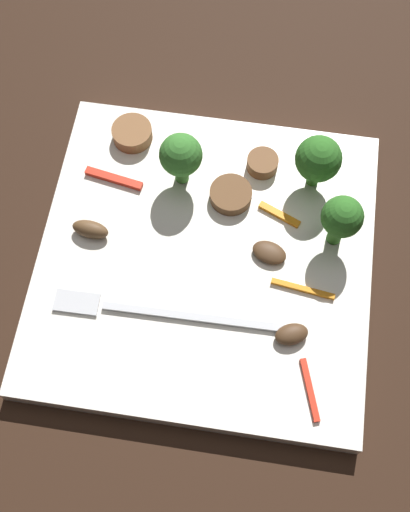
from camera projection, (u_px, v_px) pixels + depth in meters
ground_plane at (205, 264)px, 0.55m from camera, size 1.40×1.40×0.00m
plate at (205, 260)px, 0.54m from camera, size 0.27×0.27×0.02m
fork at (150, 312)px, 0.51m from camera, size 0.18×0.02×0.00m
broccoli_floret_0 at (181, 156)px, 0.53m from camera, size 0.04×0.04×0.05m
broccoli_floret_1 at (342, 218)px, 0.50m from camera, size 0.03×0.03×0.06m
broccoli_floret_2 at (318, 160)px, 0.53m from camera, size 0.04×0.04×0.05m
sausage_slice_0 at (132, 133)px, 0.57m from camera, size 0.05×0.05×0.01m
sausage_slice_1 at (231, 195)px, 0.55m from camera, size 0.04×0.04×0.01m
sausage_slice_2 at (262, 163)px, 0.56m from camera, size 0.03×0.03×0.01m
mushroom_0 at (292, 334)px, 0.50m from camera, size 0.03×0.03×0.01m
mushroom_1 at (269, 253)px, 0.53m from camera, size 0.03×0.03×0.01m
mushroom_2 at (90, 229)px, 0.53m from camera, size 0.03×0.02×0.01m
pepper_strip_0 at (303, 289)px, 0.52m from camera, size 0.05×0.01×0.00m
pepper_strip_1 at (279, 215)px, 0.54m from camera, size 0.04×0.02×0.00m
pepper_strip_2 at (114, 179)px, 0.56m from camera, size 0.05×0.02×0.00m
pepper_strip_3 at (310, 390)px, 0.48m from camera, size 0.02×0.05×0.00m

